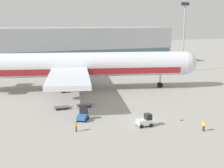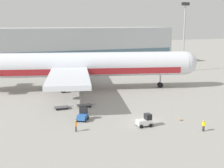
{
  "view_description": "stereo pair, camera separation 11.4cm",
  "coord_description": "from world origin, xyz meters",
  "px_view_note": "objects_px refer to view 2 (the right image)",
  "views": [
    {
      "loc": [
        -22.86,
        -44.43,
        16.21
      ],
      "look_at": [
        -0.98,
        12.37,
        4.0
      ],
      "focal_mm": 50.0,
      "sensor_mm": 36.0,
      "label": 1
    },
    {
      "loc": [
        -22.75,
        -44.47,
        16.21
      ],
      "look_at": [
        -0.98,
        12.37,
        4.0
      ],
      "focal_mm": 50.0,
      "sensor_mm": 36.0,
      "label": 2
    }
  ],
  "objects_px": {
    "airplane_main": "(77,66)",
    "ground_crew_near": "(204,125)",
    "light_mast": "(184,32)",
    "traffic_cone_near": "(147,120)",
    "baggage_dolly_second": "(84,105)",
    "ground_crew_far": "(76,125)",
    "baggage_dolly_lead": "(62,107)",
    "traffic_cone_far": "(181,119)",
    "baggage_tug_foreground": "(145,121)",
    "baggage_tug_mid": "(83,115)"
  },
  "relations": [
    {
      "from": "baggage_tug_mid",
      "to": "baggage_dolly_second",
      "type": "xyz_separation_m",
      "value": [
        2.48,
        7.71,
        -0.49
      ]
    },
    {
      "from": "baggage_tug_mid",
      "to": "ground_crew_far",
      "type": "height_order",
      "value": "baggage_tug_mid"
    },
    {
      "from": "ground_crew_near",
      "to": "ground_crew_far",
      "type": "bearing_deg",
      "value": -129.79
    },
    {
      "from": "baggage_dolly_second",
      "to": "traffic_cone_near",
      "type": "xyz_separation_m",
      "value": [
        7.34,
        -12.09,
        -0.09
      ]
    },
    {
      "from": "baggage_tug_foreground",
      "to": "baggage_dolly_second",
      "type": "height_order",
      "value": "baggage_tug_foreground"
    },
    {
      "from": "airplane_main",
      "to": "ground_crew_far",
      "type": "height_order",
      "value": "airplane_main"
    },
    {
      "from": "baggage_dolly_lead",
      "to": "baggage_dolly_second",
      "type": "xyz_separation_m",
      "value": [
        4.39,
        -0.18,
        0.0
      ]
    },
    {
      "from": "light_mast",
      "to": "traffic_cone_near",
      "type": "height_order",
      "value": "light_mast"
    },
    {
      "from": "baggage_dolly_second",
      "to": "traffic_cone_near",
      "type": "height_order",
      "value": "traffic_cone_near"
    },
    {
      "from": "ground_crew_far",
      "to": "baggage_dolly_lead",
      "type": "bearing_deg",
      "value": -3.75
    },
    {
      "from": "traffic_cone_near",
      "to": "traffic_cone_far",
      "type": "height_order",
      "value": "traffic_cone_near"
    },
    {
      "from": "baggage_tug_mid",
      "to": "baggage_tug_foreground",
      "type": "bearing_deg",
      "value": -97.28
    },
    {
      "from": "baggage_tug_mid",
      "to": "ground_crew_far",
      "type": "bearing_deg",
      "value": -175.72
    },
    {
      "from": "light_mast",
      "to": "baggage_dolly_lead",
      "type": "distance_m",
      "value": 57.63
    },
    {
      "from": "traffic_cone_near",
      "to": "traffic_cone_far",
      "type": "bearing_deg",
      "value": -16.68
    },
    {
      "from": "baggage_tug_foreground",
      "to": "baggage_dolly_lead",
      "type": "distance_m",
      "value": 17.67
    },
    {
      "from": "baggage_dolly_second",
      "to": "traffic_cone_near",
      "type": "relative_size",
      "value": 6.06
    },
    {
      "from": "light_mast",
      "to": "baggage_tug_mid",
      "type": "xyz_separation_m",
      "value": [
        -45.15,
        -38.71,
        -12.07
      ]
    },
    {
      "from": "baggage_tug_foreground",
      "to": "baggage_dolly_second",
      "type": "distance_m",
      "value": 15.38
    },
    {
      "from": "baggage_tug_foreground",
      "to": "ground_crew_near",
      "type": "distance_m",
      "value": 8.85
    },
    {
      "from": "ground_crew_near",
      "to": "traffic_cone_far",
      "type": "bearing_deg",
      "value": 162.79
    },
    {
      "from": "baggage_dolly_second",
      "to": "ground_crew_far",
      "type": "relative_size",
      "value": 2.09
    },
    {
      "from": "baggage_tug_mid",
      "to": "ground_crew_near",
      "type": "relative_size",
      "value": 1.62
    },
    {
      "from": "airplane_main",
      "to": "traffic_cone_near",
      "type": "bearing_deg",
      "value": -66.75
    },
    {
      "from": "ground_crew_near",
      "to": "traffic_cone_far",
      "type": "relative_size",
      "value": 3.19
    },
    {
      "from": "ground_crew_near",
      "to": "baggage_dolly_lead",
      "type": "bearing_deg",
      "value": -157.5
    },
    {
      "from": "airplane_main",
      "to": "ground_crew_near",
      "type": "height_order",
      "value": "airplane_main"
    },
    {
      "from": "airplane_main",
      "to": "ground_crew_near",
      "type": "relative_size",
      "value": 32.88
    },
    {
      "from": "airplane_main",
      "to": "baggage_dolly_lead",
      "type": "xyz_separation_m",
      "value": [
        -7.3,
        -15.86,
        -5.45
      ]
    },
    {
      "from": "baggage_tug_foreground",
      "to": "traffic_cone_far",
      "type": "relative_size",
      "value": 4.6
    },
    {
      "from": "airplane_main",
      "to": "baggage_tug_mid",
      "type": "height_order",
      "value": "airplane_main"
    },
    {
      "from": "baggage_dolly_lead",
      "to": "traffic_cone_far",
      "type": "xyz_separation_m",
      "value": [
        17.22,
        -13.92,
        -0.13
      ]
    },
    {
      "from": "baggage_tug_foreground",
      "to": "traffic_cone_far",
      "type": "bearing_deg",
      "value": 5.53
    },
    {
      "from": "baggage_dolly_second",
      "to": "ground_crew_far",
      "type": "distance_m",
      "value": 13.57
    },
    {
      "from": "baggage_dolly_lead",
      "to": "ground_crew_far",
      "type": "height_order",
      "value": "ground_crew_far"
    },
    {
      "from": "traffic_cone_far",
      "to": "traffic_cone_near",
      "type": "bearing_deg",
      "value": 163.32
    },
    {
      "from": "ground_crew_far",
      "to": "traffic_cone_near",
      "type": "relative_size",
      "value": 2.9
    },
    {
      "from": "baggage_dolly_second",
      "to": "ground_crew_far",
      "type": "height_order",
      "value": "ground_crew_far"
    },
    {
      "from": "airplane_main",
      "to": "baggage_tug_foreground",
      "type": "xyz_separation_m",
      "value": [
        2.91,
        -30.27,
        -4.96
      ]
    },
    {
      "from": "light_mast",
      "to": "traffic_cone_near",
      "type": "relative_size",
      "value": 36.4
    },
    {
      "from": "ground_crew_far",
      "to": "baggage_tug_foreground",
      "type": "bearing_deg",
      "value": -99.76
    },
    {
      "from": "light_mast",
      "to": "baggage_tug_foreground",
      "type": "bearing_deg",
      "value": -129.16
    },
    {
      "from": "baggage_dolly_lead",
      "to": "ground_crew_near",
      "type": "bearing_deg",
      "value": -48.06
    },
    {
      "from": "light_mast",
      "to": "traffic_cone_far",
      "type": "bearing_deg",
      "value": -123.7
    },
    {
      "from": "ground_crew_near",
      "to": "airplane_main",
      "type": "bearing_deg",
      "value": 176.76
    },
    {
      "from": "airplane_main",
      "to": "baggage_dolly_second",
      "type": "distance_m",
      "value": 17.19
    },
    {
      "from": "baggage_tug_mid",
      "to": "ground_crew_near",
      "type": "height_order",
      "value": "baggage_tug_mid"
    },
    {
      "from": "baggage_dolly_second",
      "to": "ground_crew_near",
      "type": "relative_size",
      "value": 2.14
    },
    {
      "from": "light_mast",
      "to": "traffic_cone_near",
      "type": "distance_m",
      "value": 57.14
    },
    {
      "from": "airplane_main",
      "to": "baggage_tug_mid",
      "type": "xyz_separation_m",
      "value": [
        -5.39,
        -23.75,
        -4.96
      ]
    }
  ]
}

